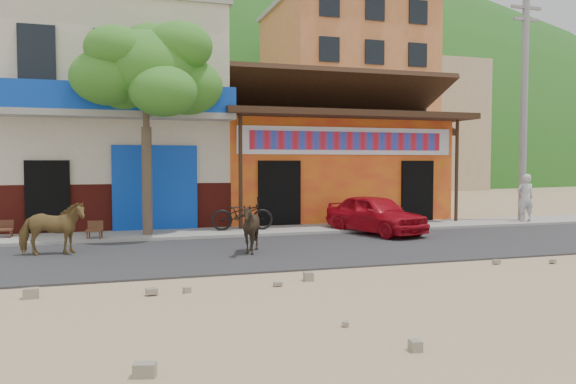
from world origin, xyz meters
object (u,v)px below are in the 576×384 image
at_px(red_car, 375,214).
at_px(scooter, 242,214).
at_px(utility_pole, 524,106).
at_px(cafe_chair_right, 94,222).
at_px(tree, 146,127).
at_px(cafe_chair_left, 5,222).
at_px(cow_dark, 251,228).
at_px(pedestrian, 525,198).
at_px(cow_tan, 52,228).

distance_m(red_car, scooter, 3.94).
bearing_deg(utility_pole, cafe_chair_right, -177.35).
xyz_separation_m(tree, scooter, (2.75, 0.17, -2.52)).
height_order(red_car, cafe_chair_left, red_car).
bearing_deg(cafe_chair_left, red_car, -11.10).
height_order(tree, cafe_chair_right, tree).
bearing_deg(cow_dark, pedestrian, 81.76).
bearing_deg(cafe_chair_left, utility_pole, -2.92).
bearing_deg(tree, scooter, 3.51).
height_order(pedestrian, cafe_chair_left, pedestrian).
xyz_separation_m(utility_pole, scooter, (-10.05, -0.03, -3.52)).
xyz_separation_m(tree, utility_pole, (12.80, 0.20, 1.00)).
relative_size(utility_pole, red_car, 2.36).
bearing_deg(red_car, cow_tan, 171.91).
relative_size(cow_dark, scooter, 0.63).
bearing_deg(red_car, pedestrian, -7.76).
bearing_deg(cafe_chair_left, cafe_chair_right, -23.55).
bearing_deg(cow_tan, pedestrian, -82.42).
bearing_deg(red_car, scooter, 143.46).
distance_m(pedestrian, cafe_chair_right, 14.01).
xyz_separation_m(cow_dark, scooter, (0.64, 3.79, -0.02)).
xyz_separation_m(cow_tan, cafe_chair_right, (0.84, 2.03, -0.10)).
xyz_separation_m(cow_dark, cafe_chair_left, (-5.82, 4.08, -0.07)).
xyz_separation_m(cow_dark, cafe_chair_right, (-3.51, 3.17, -0.07)).
bearing_deg(tree, pedestrian, -0.92).
bearing_deg(cow_dark, utility_pole, 83.38).
bearing_deg(cow_dark, tree, -176.12).
xyz_separation_m(tree, cow_dark, (2.11, -3.62, -2.50)).
relative_size(utility_pole, cow_tan, 5.61).
height_order(utility_pole, cafe_chair_right, utility_pole).
distance_m(utility_pole, cow_tan, 15.67).
bearing_deg(cow_tan, cafe_chair_right, -23.60).
height_order(cow_dark, pedestrian, pedestrian).
distance_m(utility_pole, cafe_chair_left, 16.89).
bearing_deg(cow_tan, tree, -43.16).
distance_m(red_car, cafe_chair_right, 7.89).
distance_m(cow_dark, scooter, 3.85).
relative_size(cow_dark, cafe_chair_right, 1.36).
bearing_deg(cow_tan, cow_dark, -105.85).
relative_size(cow_tan, pedestrian, 0.88).
xyz_separation_m(tree, cafe_chair_left, (-3.71, 0.45, -2.57)).
relative_size(red_car, cafe_chair_left, 3.96).
height_order(tree, cafe_chair_left, tree).
relative_size(tree, cow_dark, 5.18).
relative_size(red_car, cafe_chair_right, 3.97).
xyz_separation_m(utility_pole, cafe_chair_right, (-14.20, -0.66, -3.57)).
bearing_deg(cow_dark, cafe_chair_right, -158.38).
height_order(cow_tan, cafe_chair_left, cow_tan).
relative_size(red_car, pedestrian, 2.09).
relative_size(utility_pole, pedestrian, 4.94).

